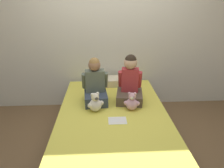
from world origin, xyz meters
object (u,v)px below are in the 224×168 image
at_px(teddy_bear_held_by_right_child, 132,102).
at_px(pillow_at_headboard, 110,81).
at_px(child_on_right, 130,83).
at_px(sign_card, 117,120).
at_px(teddy_bear_held_by_left_child, 95,103).
at_px(child_on_left, 95,85).
at_px(bed, 113,128).

height_order(teddy_bear_held_by_right_child, pillow_at_headboard, teddy_bear_held_by_right_child).
xyz_separation_m(child_on_right, sign_card, (-0.20, -0.50, -0.25)).
bearing_deg(child_on_right, teddy_bear_held_by_left_child, -142.07).
height_order(teddy_bear_held_by_left_child, teddy_bear_held_by_right_child, teddy_bear_held_by_left_child).
bearing_deg(teddy_bear_held_by_left_child, child_on_right, 6.74).
bearing_deg(teddy_bear_held_by_right_child, pillow_at_headboard, 115.55).
bearing_deg(child_on_left, sign_card, -67.50).
bearing_deg(sign_card, child_on_left, 117.48).
distance_m(child_on_right, pillow_at_headboard, 0.64).
relative_size(pillow_at_headboard, sign_card, 2.52).
distance_m(child_on_right, teddy_bear_held_by_left_child, 0.55).
bearing_deg(teddy_bear_held_by_right_child, bed, -160.49).
height_order(child_on_left, teddy_bear_held_by_right_child, child_on_left).
xyz_separation_m(bed, child_on_right, (0.24, 0.30, 0.49)).
height_order(teddy_bear_held_by_left_child, sign_card, teddy_bear_held_by_left_child).
bearing_deg(teddy_bear_held_by_left_child, bed, -31.88).
bearing_deg(teddy_bear_held_by_left_child, sign_card, -65.60).
xyz_separation_m(teddy_bear_held_by_left_child, pillow_at_headboard, (0.22, 0.82, -0.05)).
xyz_separation_m(teddy_bear_held_by_right_child, pillow_at_headboard, (-0.24, 0.81, -0.05)).
height_order(child_on_left, teddy_bear_held_by_left_child, child_on_left).
bearing_deg(sign_card, child_on_right, 67.83).
height_order(bed, child_on_left, child_on_left).
relative_size(teddy_bear_held_by_left_child, pillow_at_headboard, 0.47).
distance_m(child_on_right, teddy_bear_held_by_right_child, 0.29).
xyz_separation_m(child_on_right, teddy_bear_held_by_right_child, (-0.00, -0.25, -0.15)).
height_order(child_on_left, sign_card, child_on_left).
bearing_deg(child_on_right, bed, -121.17).
relative_size(child_on_left, child_on_right, 0.95).
height_order(child_on_right, teddy_bear_held_by_left_child, child_on_right).
bearing_deg(bed, teddy_bear_held_by_left_child, 171.06).
relative_size(teddy_bear_held_by_left_child, teddy_bear_held_by_right_child, 1.05).
height_order(bed, teddy_bear_held_by_right_child, teddy_bear_held_by_right_child).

